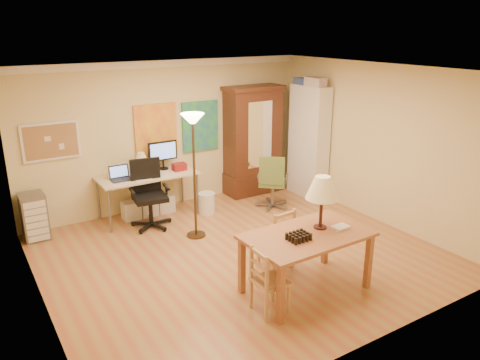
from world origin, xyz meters
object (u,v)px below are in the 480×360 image
office_chair_black (150,209)px  office_chair_green (272,194)px  computer_desk (149,190)px  bookshelf (308,142)px  dining_table (313,221)px  armoire (253,147)px

office_chair_black → office_chair_green: size_ratio=1.11×
computer_desk → bookshelf: bookshelf is taller
computer_desk → dining_table: bearing=-76.1°
dining_table → computer_desk: (-0.85, 3.42, -0.46)m
dining_table → bookshelf: size_ratio=0.73×
armoire → bookshelf: 1.11m
armoire → computer_desk: bearing=-178.0°
dining_table → office_chair_green: (1.24, 2.56, -0.66)m
computer_desk → bookshelf: (3.11, -0.63, 0.62)m
bookshelf → dining_table: bearing=-129.0°
armoire → office_chair_green: bearing=-100.7°
bookshelf → office_chair_black: bearing=177.1°
dining_table → bookshelf: 3.60m
dining_table → office_chair_green: 2.92m
office_chair_green → bookshelf: 1.33m
computer_desk → armoire: armoire is taller
armoire → dining_table: bearing=-112.0°
dining_table → computer_desk: size_ratio=0.93×
computer_desk → office_chair_green: bearing=-22.4°
dining_table → office_chair_green: size_ratio=1.54×
office_chair_green → bookshelf: size_ratio=0.47×
dining_table → bookshelf: (2.26, 2.79, 0.15)m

